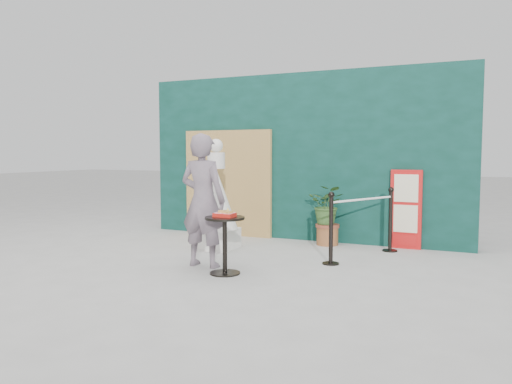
% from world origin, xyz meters
% --- Properties ---
extents(ground, '(60.00, 60.00, 0.00)m').
position_xyz_m(ground, '(0.00, 0.00, 0.00)').
color(ground, '#ADAAA5').
rests_on(ground, ground).
extents(back_wall, '(6.00, 0.30, 3.00)m').
position_xyz_m(back_wall, '(0.00, 3.15, 1.50)').
color(back_wall, '#0A2D24').
rests_on(back_wall, ground).
extents(bamboo_fence, '(1.80, 0.08, 2.00)m').
position_xyz_m(bamboo_fence, '(-1.40, 2.94, 1.00)').
color(bamboo_fence, tan).
rests_on(bamboo_fence, ground).
extents(woman, '(0.68, 0.45, 1.84)m').
position_xyz_m(woman, '(-0.46, 0.45, 0.92)').
color(woman, slate).
rests_on(woman, ground).
extents(menu_board, '(0.50, 0.07, 1.30)m').
position_xyz_m(menu_board, '(1.90, 2.95, 0.65)').
color(menu_board, red).
rests_on(menu_board, ground).
extents(statue, '(0.70, 0.70, 1.80)m').
position_xyz_m(statue, '(-0.93, 1.66, 0.74)').
color(statue, silver).
rests_on(statue, ground).
extents(cafe_table, '(0.52, 0.52, 0.75)m').
position_xyz_m(cafe_table, '(0.02, 0.20, 0.50)').
color(cafe_table, black).
rests_on(cafe_table, ground).
extents(food_basket, '(0.26, 0.19, 0.11)m').
position_xyz_m(food_basket, '(0.02, 0.20, 0.79)').
color(food_basket, red).
rests_on(food_basket, cafe_table).
extents(planter, '(0.60, 0.52, 1.03)m').
position_xyz_m(planter, '(0.64, 2.73, 0.60)').
color(planter, brown).
rests_on(planter, ground).
extents(stanchion_barrier, '(0.84, 1.54, 1.03)m').
position_xyz_m(stanchion_barrier, '(1.41, 1.97, 0.49)').
color(stanchion_barrier, black).
rests_on(stanchion_barrier, ground).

